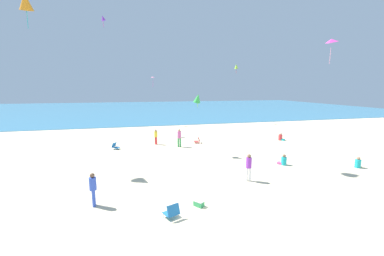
{
  "coord_description": "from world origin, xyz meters",
  "views": [
    {
      "loc": [
        -3.67,
        -9.34,
        5.36
      ],
      "look_at": [
        0.0,
        5.65,
        2.74
      ],
      "focal_mm": 22.07,
      "sensor_mm": 36.0,
      "label": 1
    }
  ],
  "objects_px": {
    "kite_purple": "(103,18)",
    "kite_orange": "(25,2)",
    "cooler_box": "(199,203)",
    "kite_lime": "(236,67)",
    "person_1": "(358,163)",
    "kite_green": "(198,98)",
    "beach_chair_far_left": "(198,140)",
    "person_6": "(281,137)",
    "kite_magenta": "(331,41)",
    "beach_chair_far_right": "(115,146)",
    "person_5": "(156,136)",
    "person_2": "(93,187)",
    "beach_chair_near_camera": "(172,211)",
    "person_4": "(283,161)",
    "person_0": "(249,166)",
    "kite_pink": "(153,77)",
    "person_3": "(179,137)"
  },
  "relations": [
    {
      "from": "person_6",
      "to": "kite_green",
      "type": "distance_m",
      "value": 11.08
    },
    {
      "from": "kite_pink",
      "to": "person_4",
      "type": "bearing_deg",
      "value": -70.57
    },
    {
      "from": "kite_pink",
      "to": "kite_purple",
      "type": "relative_size",
      "value": 1.17
    },
    {
      "from": "cooler_box",
      "to": "kite_green",
      "type": "bearing_deg",
      "value": 75.39
    },
    {
      "from": "beach_chair_far_right",
      "to": "kite_magenta",
      "type": "distance_m",
      "value": 18.89
    },
    {
      "from": "person_3",
      "to": "person_0",
      "type": "bearing_deg",
      "value": 27.53
    },
    {
      "from": "beach_chair_near_camera",
      "to": "kite_purple",
      "type": "xyz_separation_m",
      "value": [
        -4.4,
        21.02,
        12.87
      ]
    },
    {
      "from": "person_5",
      "to": "kite_green",
      "type": "bearing_deg",
      "value": -90.4
    },
    {
      "from": "person_1",
      "to": "person_2",
      "type": "bearing_deg",
      "value": 148.31
    },
    {
      "from": "beach_chair_far_left",
      "to": "kite_pink",
      "type": "xyz_separation_m",
      "value": [
        -3.2,
        12.84,
        6.61
      ]
    },
    {
      "from": "kite_pink",
      "to": "kite_purple",
      "type": "distance_m",
      "value": 9.81
    },
    {
      "from": "cooler_box",
      "to": "beach_chair_far_left",
      "type": "bearing_deg",
      "value": 75.18
    },
    {
      "from": "cooler_box",
      "to": "person_6",
      "type": "bearing_deg",
      "value": 43.54
    },
    {
      "from": "person_2",
      "to": "person_6",
      "type": "bearing_deg",
      "value": -152.81
    },
    {
      "from": "cooler_box",
      "to": "kite_lime",
      "type": "distance_m",
      "value": 28.68
    },
    {
      "from": "beach_chair_near_camera",
      "to": "kite_pink",
      "type": "xyz_separation_m",
      "value": [
        1.39,
        25.8,
        6.57
      ]
    },
    {
      "from": "person_6",
      "to": "person_4",
      "type": "bearing_deg",
      "value": -75.19
    },
    {
      "from": "person_6",
      "to": "kite_lime",
      "type": "distance_m",
      "value": 15.44
    },
    {
      "from": "beach_chair_far_right",
      "to": "person_5",
      "type": "distance_m",
      "value": 3.83
    },
    {
      "from": "kite_purple",
      "to": "kite_orange",
      "type": "height_order",
      "value": "kite_purple"
    },
    {
      "from": "kite_pink",
      "to": "kite_purple",
      "type": "xyz_separation_m",
      "value": [
        -5.79,
        -4.78,
        6.3
      ]
    },
    {
      "from": "kite_green",
      "to": "kite_magenta",
      "type": "xyz_separation_m",
      "value": [
        8.86,
        -3.44,
        4.09
      ]
    },
    {
      "from": "cooler_box",
      "to": "kite_magenta",
      "type": "bearing_deg",
      "value": 23.96
    },
    {
      "from": "cooler_box",
      "to": "kite_green",
      "type": "height_order",
      "value": "kite_green"
    },
    {
      "from": "kite_lime",
      "to": "beach_chair_near_camera",
      "type": "bearing_deg",
      "value": -119.0
    },
    {
      "from": "beach_chair_near_camera",
      "to": "kite_purple",
      "type": "distance_m",
      "value": 25.04
    },
    {
      "from": "beach_chair_far_right",
      "to": "kite_pink",
      "type": "relative_size",
      "value": 0.51
    },
    {
      "from": "beach_chair_near_camera",
      "to": "kite_orange",
      "type": "bearing_deg",
      "value": 19.15
    },
    {
      "from": "kite_magenta",
      "to": "kite_orange",
      "type": "xyz_separation_m",
      "value": [
        -20.0,
        2.98,
        1.95
      ]
    },
    {
      "from": "beach_chair_far_right",
      "to": "kite_orange",
      "type": "relative_size",
      "value": 0.37
    },
    {
      "from": "person_3",
      "to": "person_5",
      "type": "xyz_separation_m",
      "value": [
        -2.0,
        1.49,
        -0.12
      ]
    },
    {
      "from": "person_0",
      "to": "person_1",
      "type": "relative_size",
      "value": 2.09
    },
    {
      "from": "beach_chair_far_right",
      "to": "person_1",
      "type": "height_order",
      "value": "person_1"
    },
    {
      "from": "beach_chair_far_right",
      "to": "kite_magenta",
      "type": "bearing_deg",
      "value": 11.63
    },
    {
      "from": "beach_chair_far_right",
      "to": "beach_chair_near_camera",
      "type": "xyz_separation_m",
      "value": [
        3.12,
        -12.4,
        0.05
      ]
    },
    {
      "from": "cooler_box",
      "to": "person_4",
      "type": "relative_size",
      "value": 0.7
    },
    {
      "from": "person_3",
      "to": "person_5",
      "type": "height_order",
      "value": "person_3"
    },
    {
      "from": "person_0",
      "to": "kite_green",
      "type": "xyz_separation_m",
      "value": [
        -1.42,
        6.15,
        3.63
      ]
    },
    {
      "from": "kite_magenta",
      "to": "person_2",
      "type": "bearing_deg",
      "value": -166.63
    },
    {
      "from": "person_5",
      "to": "cooler_box",
      "type": "bearing_deg",
      "value": -121.76
    },
    {
      "from": "person_1",
      "to": "kite_green",
      "type": "height_order",
      "value": "kite_green"
    },
    {
      "from": "beach_chair_far_left",
      "to": "kite_pink",
      "type": "height_order",
      "value": "kite_pink"
    },
    {
      "from": "beach_chair_far_right",
      "to": "person_5",
      "type": "relative_size",
      "value": 0.55
    },
    {
      "from": "kite_magenta",
      "to": "kite_orange",
      "type": "height_order",
      "value": "kite_orange"
    },
    {
      "from": "kite_purple",
      "to": "person_5",
      "type": "bearing_deg",
      "value": -57.2
    },
    {
      "from": "beach_chair_far_left",
      "to": "person_6",
      "type": "bearing_deg",
      "value": -169.53
    },
    {
      "from": "beach_chair_near_camera",
      "to": "person_4",
      "type": "xyz_separation_m",
      "value": [
        8.72,
        5.02,
        -0.02
      ]
    },
    {
      "from": "person_1",
      "to": "kite_green",
      "type": "bearing_deg",
      "value": 112.95
    },
    {
      "from": "person_3",
      "to": "kite_orange",
      "type": "distance_m",
      "value": 14.37
    },
    {
      "from": "person_0",
      "to": "kite_purple",
      "type": "xyz_separation_m",
      "value": [
        -9.35,
        18.09,
        12.25
      ]
    }
  ]
}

